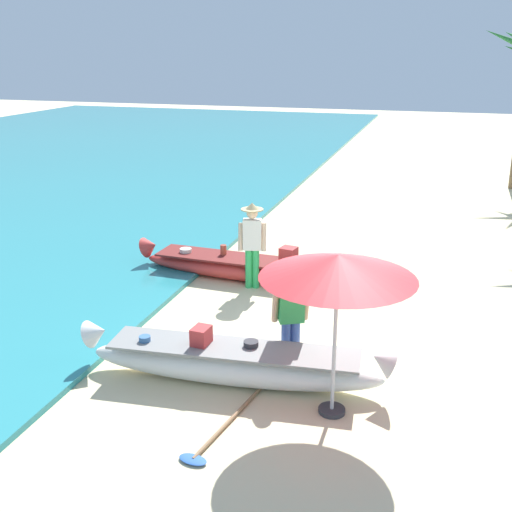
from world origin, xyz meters
name	(u,v)px	position (x,y,z in m)	size (l,w,h in m)	color
ground_plane	(324,353)	(0.00, 0.00, 0.00)	(80.00, 80.00, 0.00)	beige
boat_white_foreground	(233,363)	(-1.08, -1.28, 0.31)	(4.62, 1.07, 0.84)	white
boat_red_midground	(244,267)	(-2.24, 2.80, 0.26)	(4.77, 0.96, 0.76)	red
person_vendor_hatted	(252,240)	(-1.94, 2.40, 1.01)	(0.58, 0.44, 1.76)	green
person_tourist_customer	(291,313)	(-0.38, -0.70, 0.95)	(0.58, 0.43, 1.68)	#3D5BA8
patio_umbrella_large	(338,268)	(0.43, -1.65, 2.05)	(1.97, 1.97, 2.22)	#B7B7BC
paddle	(218,433)	(-0.84, -2.57, 0.03)	(0.51, 1.88, 0.05)	#8E6B47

